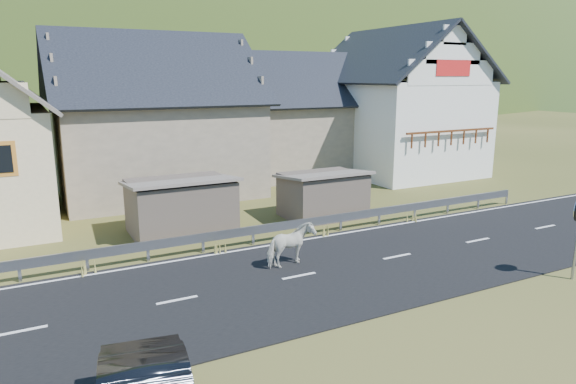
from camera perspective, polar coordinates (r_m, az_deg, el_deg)
ground at (r=16.80m, az=1.23°, el=-9.43°), size 160.00×160.00×0.00m
road at (r=16.79m, az=1.23°, el=-9.37°), size 60.00×7.00×0.04m
lane_markings at (r=16.78m, az=1.23°, el=-9.29°), size 60.00×6.60×0.01m
guardrail at (r=19.73m, az=-3.90°, el=-4.31°), size 28.10×0.09×0.75m
shed_left at (r=21.52m, az=-11.82°, el=-1.63°), size 4.30×3.30×2.40m
shed_right at (r=23.62m, az=3.87°, el=-0.36°), size 3.80×2.90×2.20m
house_stone_a at (r=29.42m, az=-14.81°, el=8.99°), size 10.80×9.80×8.90m
house_stone_b at (r=34.86m, az=0.89°, el=9.27°), size 9.80×8.80×8.10m
house_white at (r=35.65m, az=11.92°, el=10.41°), size 8.80×10.80×9.70m
mountain at (r=195.83m, az=-23.51°, el=3.94°), size 440.00×280.00×260.00m
horse at (r=17.41m, az=0.30°, el=-5.92°), size 1.13×1.85×1.45m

